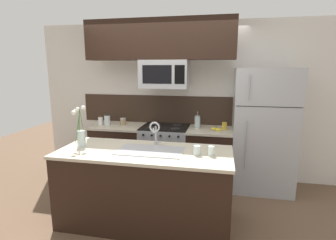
# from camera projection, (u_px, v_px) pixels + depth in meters

# --- Properties ---
(ground_plane) EXTENTS (10.00, 10.00, 0.00)m
(ground_plane) POSITION_uv_depth(u_px,v_px,m) (151.00, 207.00, 3.57)
(ground_plane) COLOR brown
(rear_partition) EXTENTS (5.20, 0.10, 2.60)m
(rear_partition) POSITION_uv_depth(u_px,v_px,m) (187.00, 101.00, 4.49)
(rear_partition) COLOR silver
(rear_partition) RESTS_ON ground
(splash_band) EXTENTS (3.13, 0.01, 0.48)m
(splash_band) POSITION_uv_depth(u_px,v_px,m) (169.00, 110.00, 4.52)
(splash_band) COLOR #332319
(splash_band) RESTS_ON rear_partition
(back_counter_left) EXTENTS (0.87, 0.65, 0.91)m
(back_counter_left) POSITION_uv_depth(u_px,v_px,m) (120.00, 151.00, 4.50)
(back_counter_left) COLOR black
(back_counter_left) RESTS_ON ground
(back_counter_right) EXTENTS (0.72, 0.65, 0.91)m
(back_counter_right) POSITION_uv_depth(u_px,v_px,m) (209.00, 157.00, 4.20)
(back_counter_right) COLOR black
(back_counter_right) RESTS_ON ground
(stove_range) EXTENTS (0.76, 0.64, 0.93)m
(stove_range) POSITION_uv_depth(u_px,v_px,m) (165.00, 154.00, 4.34)
(stove_range) COLOR #A8AAAF
(stove_range) RESTS_ON ground
(microwave) EXTENTS (0.74, 0.40, 0.43)m
(microwave) POSITION_uv_depth(u_px,v_px,m) (165.00, 74.00, 4.07)
(microwave) COLOR #A8AAAF
(upper_cabinet_band) EXTENTS (2.29, 0.34, 0.60)m
(upper_cabinet_band) POSITION_uv_depth(u_px,v_px,m) (159.00, 40.00, 3.96)
(upper_cabinet_band) COLOR black
(refrigerator) EXTENTS (0.90, 0.74, 1.86)m
(refrigerator) POSITION_uv_depth(u_px,v_px,m) (263.00, 130.00, 3.97)
(refrigerator) COLOR #A8AAAF
(refrigerator) RESTS_ON ground
(storage_jar_tall) EXTENTS (0.08, 0.08, 0.15)m
(storage_jar_tall) POSITION_uv_depth(u_px,v_px,m) (101.00, 120.00, 4.45)
(storage_jar_tall) COLOR silver
(storage_jar_tall) RESTS_ON back_counter_left
(storage_jar_medium) EXTENTS (0.10, 0.10, 0.19)m
(storage_jar_medium) POSITION_uv_depth(u_px,v_px,m) (107.00, 120.00, 4.40)
(storage_jar_medium) COLOR silver
(storage_jar_medium) RESTS_ON back_counter_left
(storage_jar_short) EXTENTS (0.10, 0.10, 0.12)m
(storage_jar_short) POSITION_uv_depth(u_px,v_px,m) (123.00, 122.00, 4.41)
(storage_jar_short) COLOR #997F5B
(storage_jar_short) RESTS_ON back_counter_left
(banana_bunch) EXTENTS (0.19, 0.13, 0.07)m
(banana_bunch) POSITION_uv_depth(u_px,v_px,m) (216.00, 129.00, 4.03)
(banana_bunch) COLOR yellow
(banana_bunch) RESTS_ON back_counter_right
(french_press) EXTENTS (0.09, 0.09, 0.27)m
(french_press) POSITION_uv_depth(u_px,v_px,m) (197.00, 122.00, 4.19)
(french_press) COLOR silver
(french_press) RESTS_ON back_counter_right
(coffee_tin) EXTENTS (0.08, 0.08, 0.11)m
(coffee_tin) POSITION_uv_depth(u_px,v_px,m) (224.00, 126.00, 4.11)
(coffee_tin) COLOR gold
(coffee_tin) RESTS_ON back_counter_right
(island_counter) EXTENTS (2.02, 0.85, 0.91)m
(island_counter) POSITION_uv_depth(u_px,v_px,m) (145.00, 187.00, 3.14)
(island_counter) COLOR black
(island_counter) RESTS_ON ground
(kitchen_sink) EXTENTS (0.76, 0.44, 0.16)m
(kitchen_sink) POSITION_uv_depth(u_px,v_px,m) (150.00, 157.00, 3.05)
(kitchen_sink) COLOR #ADAFB5
(kitchen_sink) RESTS_ON island_counter
(sink_faucet) EXTENTS (0.14, 0.14, 0.31)m
(sink_faucet) POSITION_uv_depth(u_px,v_px,m) (155.00, 130.00, 3.21)
(sink_faucet) COLOR #B7BABF
(sink_faucet) RESTS_ON island_counter
(drinking_glass) EXTENTS (0.08, 0.08, 0.11)m
(drinking_glass) POSITION_uv_depth(u_px,v_px,m) (197.00, 150.00, 2.89)
(drinking_glass) COLOR silver
(drinking_glass) RESTS_ON island_counter
(spare_glass) EXTENTS (0.07, 0.07, 0.11)m
(spare_glass) POSITION_uv_depth(u_px,v_px,m) (211.00, 151.00, 2.87)
(spare_glass) COLOR silver
(spare_glass) RESTS_ON island_counter
(flower_vase) EXTENTS (0.14, 0.18, 0.50)m
(flower_vase) POSITION_uv_depth(u_px,v_px,m) (81.00, 134.00, 3.18)
(flower_vase) COLOR silver
(flower_vase) RESTS_ON island_counter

